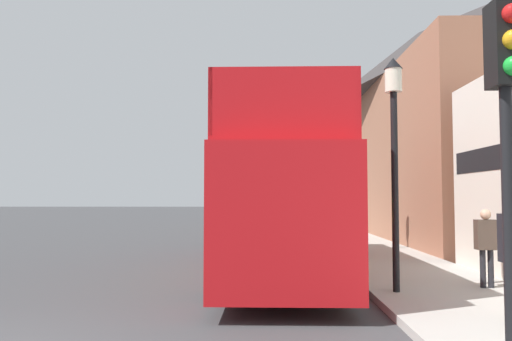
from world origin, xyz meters
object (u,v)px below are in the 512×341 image
tour_bus (279,201)px  pedestrian_second (486,240)px  traffic_signal (507,101)px  parked_car_ahead_of_bus (285,227)px  lamp_post_second (341,157)px  lamp_post_nearest (394,128)px

tour_bus → pedestrian_second: (4.02, -2.96, -0.74)m
traffic_signal → tour_bus: bearing=104.1°
parked_car_ahead_of_bus → lamp_post_second: size_ratio=1.00×
parked_car_ahead_of_bus → lamp_post_nearest: (1.64, -11.12, 2.55)m
lamp_post_second → parked_car_ahead_of_bus: bearing=114.5°
pedestrian_second → tour_bus: bearing=143.6°
tour_bus → lamp_post_nearest: 4.27m
tour_bus → traffic_signal: 8.40m
parked_car_ahead_of_bus → lamp_post_second: 4.93m
traffic_signal → lamp_post_second: 11.99m
tour_bus → traffic_signal: bearing=-75.5°
lamp_post_nearest → pedestrian_second: bearing=13.5°
pedestrian_second → lamp_post_second: (-1.80, 6.86, 2.22)m
pedestrian_second → traffic_signal: 5.78m
parked_car_ahead_of_bus → pedestrian_second: pedestrian_second is taller
tour_bus → traffic_signal: (2.02, -8.08, 1.05)m
parked_car_ahead_of_bus → lamp_post_nearest: lamp_post_nearest is taller
traffic_signal → lamp_post_nearest: 4.68m
lamp_post_second → traffic_signal: bearing=-90.9°
parked_car_ahead_of_bus → traffic_signal: size_ratio=1.22×
pedestrian_second → lamp_post_second: size_ratio=0.34×
parked_car_ahead_of_bus → lamp_post_second: lamp_post_second is taller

